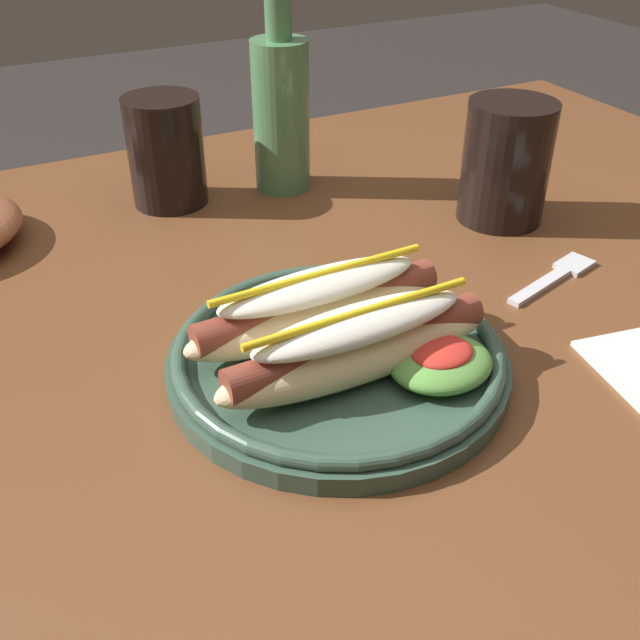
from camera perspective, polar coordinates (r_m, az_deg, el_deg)
The scene contains 6 objects.
dining_table at distance 0.66m, azimuth -6.19°, elevation -8.25°, with size 1.49×0.96×0.74m.
hot_dog_plate at distance 0.56m, azimuth 1.72°, elevation -1.91°, with size 0.26×0.26×0.08m.
fork at distance 0.73m, azimuth 17.80°, elevation 3.28°, with size 0.12×0.05×0.00m.
soda_cup at distance 0.81m, azimuth 14.16°, elevation 11.73°, with size 0.09×0.09×0.13m, color black.
extra_cup at distance 0.84m, azimuth -11.81°, elevation 12.63°, with size 0.08×0.08×0.12m, color black.
glass_bottle at distance 0.86m, azimuth -3.03°, elevation 16.00°, with size 0.06×0.06×0.24m.
Camera 1 is at (-0.16, -0.47, 1.09)m, focal length 41.45 mm.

